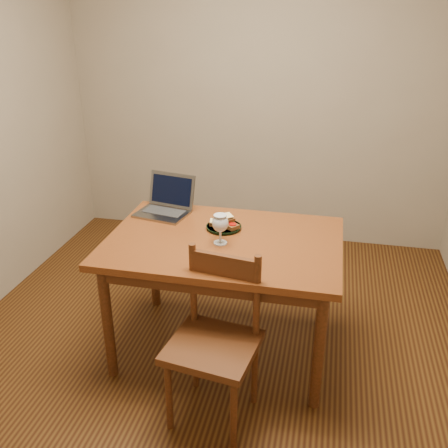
% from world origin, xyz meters
% --- Properties ---
extents(floor, '(3.20, 3.20, 0.02)m').
position_xyz_m(floor, '(0.00, 0.00, -0.01)').
color(floor, black).
rests_on(floor, ground).
extents(back_wall, '(3.20, 0.02, 2.60)m').
position_xyz_m(back_wall, '(0.00, 1.61, 1.30)').
color(back_wall, gray).
rests_on(back_wall, floor).
extents(front_wall, '(3.20, 0.02, 2.60)m').
position_xyz_m(front_wall, '(0.00, -1.61, 1.30)').
color(front_wall, gray).
rests_on(front_wall, floor).
extents(table, '(1.30, 0.90, 0.74)m').
position_xyz_m(table, '(0.07, -0.07, 0.65)').
color(table, '#54270E').
rests_on(table, floor).
extents(chair, '(0.47, 0.45, 0.45)m').
position_xyz_m(chair, '(0.14, -0.60, 0.48)').
color(chair, '#351D0B').
rests_on(chair, floor).
extents(plate, '(0.21, 0.21, 0.02)m').
position_xyz_m(plate, '(0.04, 0.06, 0.75)').
color(plate, black).
rests_on(plate, table).
extents(sandwich_cheese, '(0.11, 0.07, 0.03)m').
position_xyz_m(sandwich_cheese, '(0.01, 0.07, 0.77)').
color(sandwich_cheese, '#381E0C').
rests_on(sandwich_cheese, plate).
extents(sandwich_tomato, '(0.12, 0.12, 0.03)m').
position_xyz_m(sandwich_tomato, '(0.08, 0.05, 0.77)').
color(sandwich_tomato, '#381E0C').
rests_on(sandwich_tomato, plate).
extents(sandwich_top, '(0.13, 0.13, 0.04)m').
position_xyz_m(sandwich_top, '(0.04, 0.07, 0.80)').
color(sandwich_top, '#381E0C').
rests_on(sandwich_top, plate).
extents(milk_glass, '(0.09, 0.09, 0.17)m').
position_xyz_m(milk_glass, '(0.07, -0.13, 0.83)').
color(milk_glass, white).
rests_on(milk_glass, table).
extents(laptop, '(0.36, 0.34, 0.22)m').
position_xyz_m(laptop, '(-0.36, 0.24, 0.80)').
color(laptop, slate).
rests_on(laptop, table).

